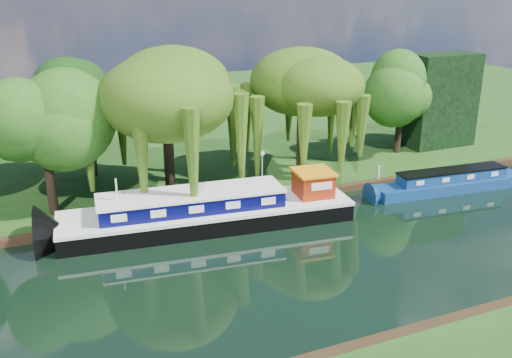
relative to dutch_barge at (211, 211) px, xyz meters
name	(u,v)px	position (x,y,z in m)	size (l,w,h in m)	color
ground	(330,254)	(4.85, -6.29, -0.94)	(120.00, 120.00, 0.00)	black
far_bank	(169,118)	(4.85, 27.71, -0.71)	(120.00, 52.00, 0.45)	#193D10
dutch_barge	(211,211)	(0.00, 0.00, 0.00)	(18.27, 5.96, 3.79)	black
narrowboat	(451,182)	(17.86, -1.06, -0.33)	(11.92, 3.03, 1.72)	navy
red_dinghy	(155,230)	(-3.38, 0.69, -0.94)	(2.22, 3.10, 0.64)	maroon
white_cruiser	(468,178)	(21.05, 0.60, -0.94)	(2.24, 2.60, 1.37)	silver
willow_left	(166,95)	(-1.11, 5.20, 6.34)	(7.84, 7.84, 9.39)	black
willow_right	(303,94)	(8.98, 5.26, 5.67)	(6.93, 6.93, 8.44)	black
tree_far_left	(43,122)	(-8.81, 4.71, 5.40)	(5.34, 5.34, 8.61)	black
tree_far_mid	(87,102)	(-5.41, 11.24, 5.09)	(4.94, 4.94, 8.09)	black
tree_far_right	(402,93)	(19.23, 7.17, 4.62)	(4.53, 4.53, 7.42)	black
conifer_hedge	(441,100)	(23.85, 7.71, 3.51)	(6.00, 3.00, 8.00)	black
lamppost	(262,159)	(5.35, 4.21, 1.48)	(0.36, 0.36, 2.56)	silver
mooring_posts	(261,190)	(4.35, 2.11, 0.01)	(19.16, 0.16, 1.00)	silver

